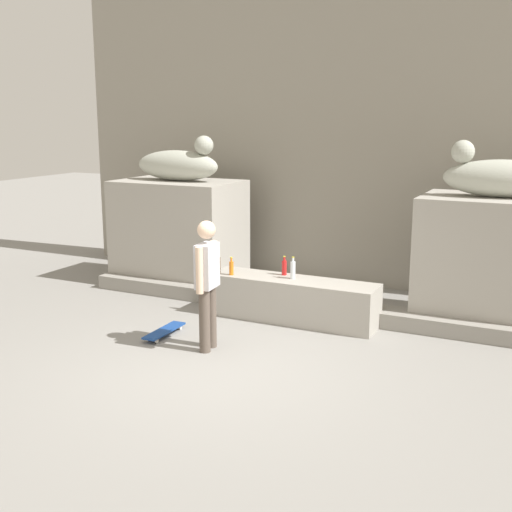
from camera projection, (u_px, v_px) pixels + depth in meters
name	position (u px, v px, depth m)	size (l,w,h in m)	color
ground_plane	(225.00, 367.00, 7.75)	(40.00, 40.00, 0.00)	gray
facade_wall	(354.00, 124.00, 11.28)	(10.76, 0.60, 5.59)	gray
pedestal_left	(179.00, 233.00, 11.45)	(2.12, 1.34, 1.83)	#A39E93
pedestal_right	(496.00, 262.00, 9.17)	(2.12, 1.34, 1.83)	#A39E93
statue_reclining_left	(179.00, 164.00, 11.18)	(1.62, 0.62, 0.78)	#AFB2A3
statue_reclining_right	(500.00, 177.00, 8.93)	(1.66, 0.75, 0.78)	#AFB2A3
ledge_block	(292.00, 300.00, 9.46)	(2.51, 0.62, 0.63)	#A39E93
skater	(207.00, 280.00, 8.16)	(0.24, 0.54, 1.67)	brown
skateboard	(164.00, 331.00, 8.86)	(0.22, 0.80, 0.08)	navy
bottle_orange	(231.00, 268.00, 9.61)	(0.06, 0.06, 0.27)	orange
bottle_clear	(293.00, 270.00, 9.38)	(0.07, 0.07, 0.32)	silver
bottle_red	(284.00, 267.00, 9.60)	(0.07, 0.07, 0.29)	red
bottle_brown	(219.00, 265.00, 9.68)	(0.06, 0.06, 0.32)	#593314
stair_step	(303.00, 306.00, 9.87)	(7.42, 0.50, 0.23)	gray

